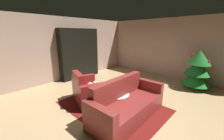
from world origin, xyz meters
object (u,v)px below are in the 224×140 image
bookshelf_unit (82,54)px  coffee_table (117,95)px  couch_red (127,105)px  bottle_on_table (111,89)px  book_stack_on_table (115,93)px  decorated_tree (197,69)px  armchair_red (87,92)px

bookshelf_unit → coffee_table: 3.24m
couch_red → bottle_on_table: size_ratio=9.30×
coffee_table → book_stack_on_table: 0.10m
book_stack_on_table → bookshelf_unit: bearing=160.3°
coffee_table → decorated_tree: bearing=70.1°
bookshelf_unit → coffee_table: bookshelf_unit is taller
decorated_tree → bookshelf_unit: bearing=-154.2°
bookshelf_unit → book_stack_on_table: bookshelf_unit is taller
couch_red → book_stack_on_table: (-0.39, 0.02, 0.16)m
armchair_red → couch_red: 1.26m
book_stack_on_table → armchair_red: bearing=-163.9°
coffee_table → decorated_tree: 3.20m
coffee_table → couch_red: bearing=-10.9°
couch_red → coffee_table: size_ratio=3.23×
couch_red → armchair_red: bearing=-169.6°
decorated_tree → armchair_red: bearing=-120.5°
bookshelf_unit → couch_red: (3.38, -1.09, -0.73)m
coffee_table → book_stack_on_table: book_stack_on_table is taller
armchair_red → couch_red: (1.23, 0.23, -0.02)m
armchair_red → coffee_table: armchair_red is taller
bookshelf_unit → book_stack_on_table: (2.99, -1.07, -0.57)m
bookshelf_unit → bottle_on_table: bookshelf_unit is taller
armchair_red → bottle_on_table: bearing=19.5°
bookshelf_unit → couch_red: bearing=-17.8°
couch_red → bottle_on_table: 0.59m
bottle_on_table → couch_red: bearing=-1.8°
coffee_table → bottle_on_table: size_ratio=2.88×
coffee_table → book_stack_on_table: bearing=-102.5°
couch_red → book_stack_on_table: bearing=177.6°
bookshelf_unit → decorated_tree: bookshelf_unit is taller
couch_red → decorated_tree: decorated_tree is taller
couch_red → decorated_tree: 3.17m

